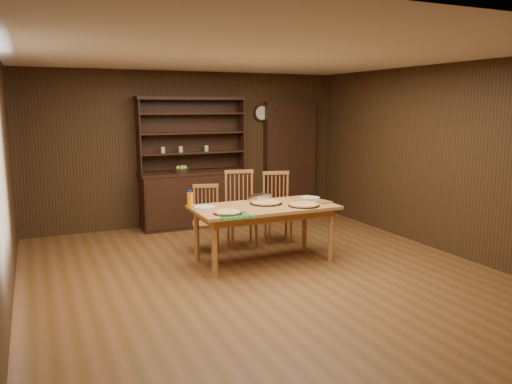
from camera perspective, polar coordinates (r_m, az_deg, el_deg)
name	(u,v)px	position (r m, az deg, el deg)	size (l,w,h in m)	color
floor	(263,275)	(6.16, 0.76, -9.42)	(6.00, 6.00, 0.00)	brown
room_shell	(263,145)	(5.83, 0.80, 5.38)	(6.00, 6.00, 6.00)	white
china_hutch	(194,191)	(8.51, -7.07, 0.07)	(1.84, 0.52, 2.17)	black
doorway	(290,159)	(9.31, 3.86, 3.78)	(1.00, 0.18, 2.10)	black
wall_clock	(262,113)	(9.06, 0.65, 9.02)	(0.30, 0.05, 0.30)	black
dining_table	(264,212)	(6.48, 0.92, -2.31)	(1.84, 0.92, 0.75)	#BA8240
chair_left	(206,216)	(7.09, -5.70, -2.74)	(0.47, 0.46, 0.93)	#9D6035
chair_center	(241,206)	(7.29, -1.78, -1.59)	(0.52, 0.50, 1.10)	#9D6035
chair_right	(277,204)	(7.57, 2.41, -1.40)	(0.52, 0.50, 1.05)	#9D6035
pizza_left	(228,212)	(6.00, -3.27, -2.34)	(0.35, 0.35, 0.04)	black
pizza_right	(304,205)	(6.47, 5.50, -1.46)	(0.41, 0.41, 0.04)	black
pizza_center	(266,202)	(6.59, 1.15, -1.21)	(0.43, 0.43, 0.04)	black
cooling_rack	(234,215)	(5.88, -2.49, -2.66)	(0.36, 0.36, 0.02)	#0CA03B
plate_left	(205,207)	(6.37, -5.88, -1.72)	(0.29, 0.29, 0.02)	white
plate_right	(310,198)	(7.02, 6.19, -0.65)	(0.28, 0.28, 0.02)	white
foil_dish	(260,198)	(6.77, 0.47, -0.64)	(0.24, 0.17, 0.10)	white
juice_bottle	(190,200)	(6.36, -7.55, -0.90)	(0.08, 0.08, 0.23)	orange
pot_holder_a	(323,202)	(6.75, 7.67, -1.12)	(0.19, 0.19, 0.01)	#B52414
pot_holder_b	(306,201)	(6.76, 5.72, -1.06)	(0.22, 0.22, 0.02)	#B52414
fruit_bowl	(181,170)	(8.33, -8.54, 2.52)	(0.27, 0.27, 0.12)	black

